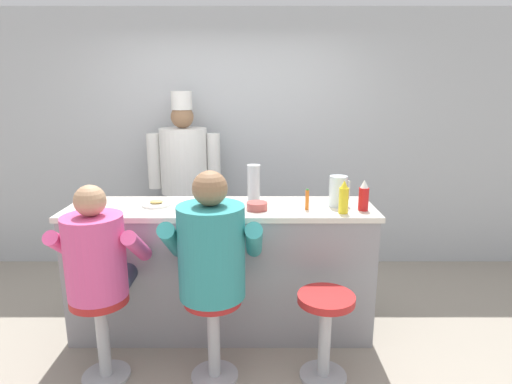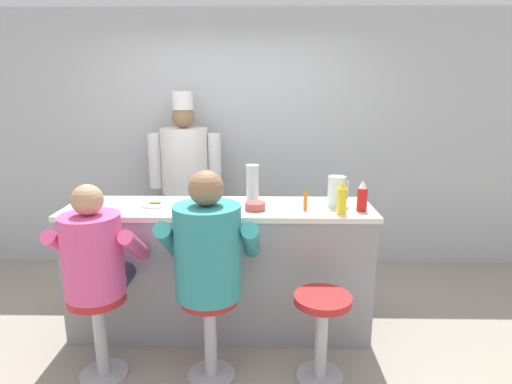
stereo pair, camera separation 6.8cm
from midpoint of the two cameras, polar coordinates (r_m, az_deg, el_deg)
ground_plane at (r=3.44m, az=-5.60°, el=-20.12°), size 20.00×20.00×0.00m
wall_back at (r=4.60m, az=-4.06°, el=6.62°), size 10.00×0.06×2.70m
diner_counter at (r=3.46m, az=-5.34°, el=-10.14°), size 2.35×0.61×1.03m
ketchup_bottle_red at (r=3.23m, az=13.35°, el=-0.55°), size 0.07×0.07×0.23m
mustard_bottle_yellow at (r=3.13m, az=10.78°, el=-0.78°), size 0.07×0.07×0.24m
hot_sauce_bottle_orange at (r=3.18m, az=5.99°, el=-1.02°), size 0.03×0.03×0.16m
water_pitcher_clear at (r=3.30m, az=10.08°, el=0.11°), size 0.16×0.14×0.23m
breakfast_plate at (r=3.39m, az=-13.92°, el=-1.56°), size 0.23×0.23×0.05m
cereal_bowl at (r=3.17m, az=-0.71°, el=-1.89°), size 0.16×0.16×0.06m
coffee_mug_blue at (r=3.09m, az=-4.42°, el=-2.05°), size 0.14×0.10×0.09m
coffee_mug_white at (r=3.08m, az=-9.41°, el=-2.26°), size 0.14×0.10×0.09m
cup_stack_steel at (r=3.41m, az=-1.12°, el=1.23°), size 0.11×0.11×0.29m
diner_seated_pink at (r=2.98m, az=-21.18°, el=-8.85°), size 0.58×0.57×1.34m
diner_seated_teal at (r=2.79m, az=-6.77°, el=-8.55°), size 0.65×0.64×1.43m
empty_stool_round at (r=2.97m, az=8.33°, el=-16.84°), size 0.38×0.38×0.61m
cook_in_whites_near at (r=4.42m, az=-10.16°, el=2.05°), size 0.74×0.47×1.88m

